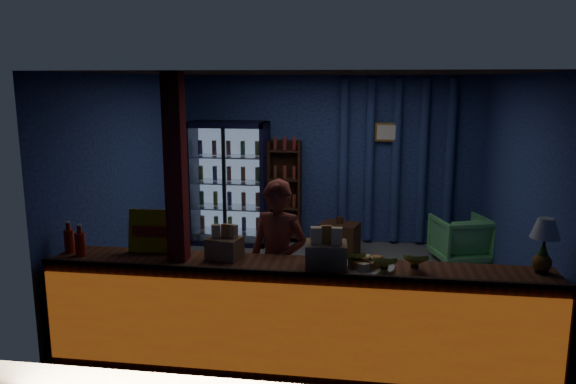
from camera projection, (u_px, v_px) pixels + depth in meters
name	position (u px, v px, depth m)	size (l,w,h in m)	color
ground	(316.00, 289.00, 6.89)	(4.60, 4.60, 0.00)	#515154
room_walls	(317.00, 163.00, 6.58)	(4.60, 4.60, 4.60)	navy
counter	(295.00, 317.00, 4.94)	(4.40, 0.57, 0.99)	brown
support_post	(178.00, 221.00, 4.94)	(0.16, 0.16, 2.60)	maroon
beverage_cooler	(230.00, 183.00, 8.79)	(1.20, 0.62, 1.90)	black
bottle_shelf	(285.00, 192.00, 8.83)	(0.50, 0.28, 1.60)	#391B12
curtain_folds	(396.00, 162.00, 8.57)	(1.74, 0.14, 2.50)	navy
framed_picture	(387.00, 132.00, 8.46)	(0.36, 0.04, 0.28)	gold
shopkeeper	(278.00, 263.00, 5.36)	(0.59, 0.39, 1.61)	maroon
green_chair	(461.00, 239.00, 7.87)	(0.70, 0.72, 0.66)	#5BB768
side_table	(339.00, 239.00, 8.17)	(0.61, 0.51, 0.58)	#391B12
yellow_sign	(155.00, 231.00, 5.19)	(0.50, 0.11, 0.40)	#D7D30B
soda_bottles	(75.00, 241.00, 5.14)	(0.24, 0.17, 0.30)	red
snack_box_left	(326.00, 254.00, 4.75)	(0.37, 0.31, 0.37)	#99714A
snack_box_centre	(225.00, 246.00, 5.04)	(0.33, 0.29, 0.30)	#99714A
pastry_tray	(365.00, 265.00, 4.77)	(0.50, 0.50, 0.08)	silver
banana_bunches	(384.00, 260.00, 4.74)	(0.75, 0.29, 0.16)	gold
table_lamp	(545.00, 231.00, 4.59)	(0.24, 0.24, 0.47)	black
pineapple	(542.00, 260.00, 4.65)	(0.16, 0.16, 0.27)	brown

